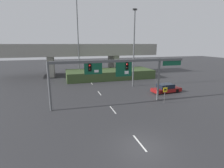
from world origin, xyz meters
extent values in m
plane|color=#2D2D30|center=(0.00, 0.00, 0.00)|extent=(160.00, 160.00, 0.00)
cube|color=silver|center=(0.00, 0.41, 0.00)|extent=(0.14, 2.40, 0.01)
cube|color=silver|center=(0.00, 7.71, 0.00)|extent=(0.14, 2.40, 0.01)
cube|color=silver|center=(0.00, 15.00, 0.00)|extent=(0.14, 2.40, 0.01)
cube|color=silver|center=(0.00, 22.30, 0.00)|extent=(0.14, 2.40, 0.01)
cube|color=silver|center=(0.00, 29.60, 0.00)|extent=(0.14, 2.40, 0.01)
cylinder|color=#515456|center=(-6.91, 9.49, 2.83)|extent=(0.28, 0.28, 5.66)
cylinder|color=#515456|center=(6.91, 9.49, 2.83)|extent=(0.28, 0.28, 5.66)
cube|color=#515456|center=(1.68, 9.49, 5.50)|extent=(17.19, 0.32, 0.32)
cube|color=black|center=(-2.30, 9.49, 4.87)|extent=(0.40, 0.28, 0.95)
sphere|color=red|center=(-2.30, 9.31, 5.08)|extent=(0.22, 0.22, 0.22)
sphere|color=black|center=(-2.30, 9.31, 4.65)|extent=(0.22, 0.22, 0.22)
cube|color=black|center=(2.30, 9.49, 4.87)|extent=(0.40, 0.28, 0.95)
sphere|color=red|center=(2.30, 9.31, 5.08)|extent=(0.22, 0.22, 0.22)
sphere|color=black|center=(2.30, 9.31, 4.65)|extent=(0.22, 0.22, 0.22)
cube|color=#0F4C33|center=(-1.90, 9.39, 4.69)|extent=(2.12, 0.08, 1.30)
cube|color=white|center=(-1.53, 9.34, 4.40)|extent=(0.53, 0.03, 0.29)
cube|color=#0F4C33|center=(1.90, 9.39, 4.47)|extent=(2.08, 0.08, 1.75)
cube|color=white|center=(2.27, 9.34, 4.07)|extent=(0.52, 0.03, 0.39)
cube|color=#0F4C33|center=(8.76, 9.43, 5.02)|extent=(2.76, 0.07, 0.64)
cylinder|color=#4C4C4C|center=(7.06, 8.05, 1.09)|extent=(0.08, 0.08, 2.18)
cube|color=yellow|center=(7.06, 8.00, 1.83)|extent=(0.60, 0.03, 0.60)
cube|color=black|center=(7.06, 7.99, 1.83)|extent=(0.33, 0.01, 0.21)
cylinder|color=#515456|center=(-1.52, 29.43, 8.92)|extent=(0.24, 0.24, 17.84)
cylinder|color=#515456|center=(6.83, 17.89, 6.49)|extent=(0.24, 0.24, 12.97)
cube|color=#333333|center=(6.83, 17.89, 13.09)|extent=(0.70, 0.36, 0.24)
cube|color=gray|center=(0.00, 33.38, 5.64)|extent=(36.60, 7.22, 1.88)
cube|color=gray|center=(0.00, 29.97, 7.03)|extent=(36.60, 0.40, 0.90)
cube|color=gray|center=(-7.78, 33.38, 2.35)|extent=(1.40, 5.78, 4.70)
cube|color=gray|center=(7.78, 33.38, 2.35)|extent=(1.40, 5.78, 4.70)
cube|color=#384C28|center=(4.85, 26.47, 0.93)|extent=(18.86, 7.23, 1.86)
cube|color=maroon|center=(10.30, 12.56, 0.44)|extent=(4.80, 2.16, 0.55)
cube|color=black|center=(10.12, 12.55, 1.04)|extent=(2.55, 1.81, 0.66)
cylinder|color=black|center=(11.68, 13.47, 0.32)|extent=(0.66, 0.27, 0.64)
cylinder|color=black|center=(11.81, 11.89, 0.32)|extent=(0.66, 0.27, 0.64)
cylinder|color=black|center=(8.80, 13.24, 0.32)|extent=(0.66, 0.27, 0.64)
cylinder|color=black|center=(8.92, 11.66, 0.32)|extent=(0.66, 0.27, 0.64)
camera|label=1|loc=(-5.51, -10.70, 7.56)|focal=28.00mm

